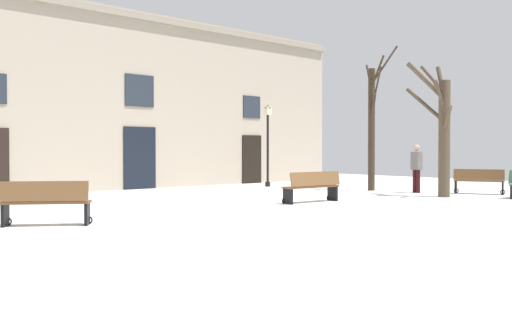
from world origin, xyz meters
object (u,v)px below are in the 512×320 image
bench_near_lamp (312,186)px  bench_back_to_back_right (46,202)px  tree_right_of_center (372,123)px  person_crossing_plaza (416,166)px  bench_near_center_tree (479,181)px  tree_near_facade (442,129)px  streetlamp (268,136)px

bench_near_lamp → bench_back_to_back_right: bench_back_to_back_right is taller
tree_right_of_center → person_crossing_plaza: 2.38m
tree_right_of_center → bench_near_center_tree: bearing=-66.9°
bench_back_to_back_right → bench_near_center_tree: bearing=-153.8°
bench_near_lamp → bench_back_to_back_right: 7.68m
tree_right_of_center → tree_near_facade: 3.34m
bench_near_lamp → tree_near_facade: bearing=166.4°
bench_near_center_tree → person_crossing_plaza: person_crossing_plaza is taller
bench_near_center_tree → bench_near_lamp: (-6.71, 1.65, 0.02)m
tree_right_of_center → bench_near_center_tree: 4.34m
tree_right_of_center → tree_near_facade: size_ratio=1.19×
streetlamp → bench_near_center_tree: size_ratio=2.03×
bench_near_center_tree → bench_near_lamp: size_ratio=0.88×
streetlamp → bench_near_lamp: 7.36m
tree_right_of_center → person_crossing_plaza: size_ratio=3.02×
tree_right_of_center → bench_near_center_tree: tree_right_of_center is taller
streetlamp → bench_near_center_tree: 8.50m
bench_back_to_back_right → tree_right_of_center: bearing=-139.2°
bench_near_lamp → person_crossing_plaza: 5.57m
bench_near_center_tree → person_crossing_plaza: 2.16m
tree_right_of_center → streetlamp: size_ratio=1.52×
tree_right_of_center → person_crossing_plaza: bearing=-79.4°
bench_back_to_back_right → person_crossing_plaza: bearing=-146.9°
bench_near_lamp → person_crossing_plaza: person_crossing_plaza is taller
bench_near_center_tree → person_crossing_plaza: size_ratio=0.98×
streetlamp → person_crossing_plaza: streetlamp is taller
tree_right_of_center → bench_near_center_tree: size_ratio=3.09×
bench_near_center_tree → bench_back_to_back_right: 14.49m
tree_right_of_center → tree_near_facade: (-0.58, -3.27, -0.32)m
tree_near_facade → bench_back_to_back_right: tree_near_facade is taller
streetlamp → bench_back_to_back_right: (-11.39, -6.03, -1.65)m
streetlamp → person_crossing_plaza: size_ratio=1.98×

